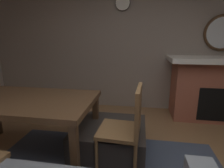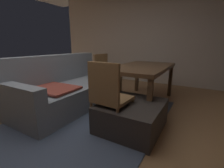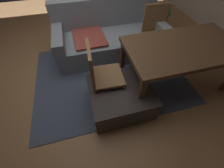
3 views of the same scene
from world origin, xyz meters
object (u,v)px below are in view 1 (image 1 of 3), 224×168
(round_wall_mirror, at_px, (222,33))
(tv_remote, at_px, (116,129))
(dining_table, at_px, (23,105))
(ottoman_coffee_table, at_px, (110,139))
(dining_chair_west, at_px, (128,124))
(fireplace, at_px, (221,88))
(wall_clock, at_px, (123,3))

(round_wall_mirror, bearing_deg, tv_remote, 45.14)
(dining_table, bearing_deg, round_wall_mirror, -146.63)
(round_wall_mirror, height_order, dining_table, round_wall_mirror)
(ottoman_coffee_table, distance_m, dining_chair_west, 0.47)
(round_wall_mirror, xyz_separation_m, dining_table, (2.73, 1.80, -0.84))
(fireplace, bearing_deg, dining_chair_west, 44.96)
(dining_chair_west, distance_m, wall_clock, 2.37)
(round_wall_mirror, distance_m, dining_table, 3.38)
(ottoman_coffee_table, bearing_deg, dining_table, 12.63)
(round_wall_mirror, distance_m, tv_remote, 2.62)
(tv_remote, relative_size, dining_chair_west, 0.17)
(round_wall_mirror, xyz_separation_m, dining_chair_west, (1.52, 1.80, -0.98))
(fireplace, relative_size, dining_chair_west, 1.99)
(fireplace, xyz_separation_m, dining_table, (2.73, 1.51, 0.10))
(ottoman_coffee_table, bearing_deg, dining_chair_west, 136.23)
(ottoman_coffee_table, height_order, wall_clock, wall_clock)
(round_wall_mirror, xyz_separation_m, tv_remote, (1.67, 1.67, -1.12))
(wall_clock, bearing_deg, dining_chair_west, 98.20)
(dining_table, bearing_deg, fireplace, -151.01)
(tv_remote, height_order, wall_clock, wall_clock)
(wall_clock, bearing_deg, fireplace, 170.87)
(ottoman_coffee_table, bearing_deg, round_wall_mirror, -137.99)
(tv_remote, xyz_separation_m, dining_chair_west, (-0.15, 0.13, 0.15))
(fireplace, xyz_separation_m, dining_chair_west, (1.52, 1.52, -0.03))
(dining_table, bearing_deg, tv_remote, -173.30)
(dining_table, xyz_separation_m, dining_chair_west, (-1.21, 0.01, -0.14))
(fireplace, bearing_deg, wall_clock, -9.13)
(tv_remote, xyz_separation_m, dining_table, (1.07, 0.13, 0.28))
(fireplace, height_order, dining_table, fireplace)
(ottoman_coffee_table, xyz_separation_m, dining_table, (0.98, 0.22, 0.48))
(fireplace, height_order, round_wall_mirror, round_wall_mirror)
(fireplace, distance_m, ottoman_coffee_table, 2.21)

